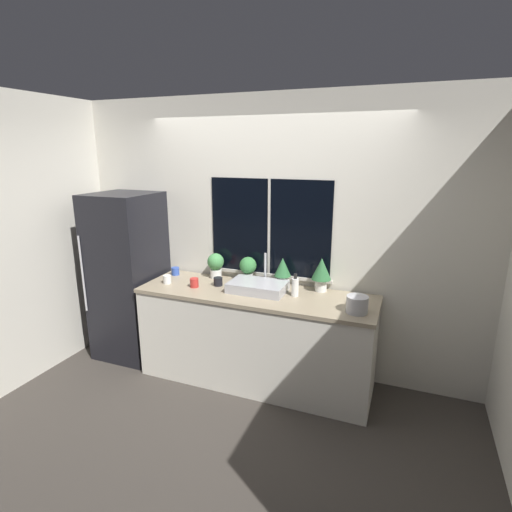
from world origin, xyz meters
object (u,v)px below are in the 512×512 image
(mug_red, at_px, (194,283))
(mug_black, at_px, (218,282))
(potted_plant_far_left, at_px, (216,264))
(mug_blue, at_px, (175,271))
(sink, at_px, (258,286))
(potted_plant_center_right, at_px, (283,271))
(potted_plant_center_left, at_px, (248,267))
(mug_white, at_px, (167,279))
(kettle, at_px, (357,304))
(soap_bottle, at_px, (295,287))
(potted_plant_far_right, at_px, (321,271))
(refrigerator, at_px, (128,276))

(mug_red, relative_size, mug_black, 1.03)
(potted_plant_far_left, height_order, mug_blue, potted_plant_far_left)
(sink, bearing_deg, potted_plant_center_right, 52.66)
(potted_plant_center_left, relative_size, mug_white, 3.07)
(potted_plant_center_right, xyz_separation_m, mug_black, (-0.59, -0.22, -0.11))
(potted_plant_center_right, height_order, mug_black, potted_plant_center_right)
(potted_plant_center_left, height_order, kettle, potted_plant_center_left)
(soap_bottle, height_order, mug_white, soap_bottle)
(potted_plant_center_right, distance_m, kettle, 0.86)
(potted_plant_center_left, bearing_deg, kettle, -19.63)
(mug_white, bearing_deg, potted_plant_center_left, 25.02)
(potted_plant_far_right, distance_m, mug_black, 1.00)
(mug_white, distance_m, mug_black, 0.51)
(mug_blue, bearing_deg, kettle, -9.77)
(potted_plant_far_left, relative_size, kettle, 1.47)
(refrigerator, relative_size, mug_blue, 21.28)
(sink, height_order, potted_plant_far_left, sink)
(sink, bearing_deg, potted_plant_far_right, 22.07)
(mug_red, height_order, mug_white, mug_red)
(potted_plant_center_left, xyz_separation_m, potted_plant_far_right, (0.74, 0.00, 0.04))
(soap_bottle, bearing_deg, mug_black, 179.76)
(potted_plant_far_right, relative_size, mug_red, 3.60)
(sink, xyz_separation_m, mug_black, (-0.42, 0.01, -0.00))
(potted_plant_center_left, bearing_deg, potted_plant_far_right, 0.00)
(sink, bearing_deg, soap_bottle, 0.38)
(soap_bottle, height_order, mug_blue, soap_bottle)
(potted_plant_far_right, xyz_separation_m, mug_blue, (-1.54, -0.07, -0.15))
(mug_black, bearing_deg, potted_plant_center_left, 43.65)
(mug_black, relative_size, mug_blue, 1.03)
(sink, xyz_separation_m, potted_plant_center_left, (-0.19, 0.22, 0.11))
(refrigerator, relative_size, mug_white, 21.16)
(sink, relative_size, potted_plant_center_left, 2.06)
(sink, distance_m, kettle, 0.95)
(kettle, bearing_deg, potted_plant_center_left, 160.37)
(potted_plant_center_left, distance_m, potted_plant_center_right, 0.36)
(potted_plant_far_right, relative_size, soap_bottle, 1.50)
(potted_plant_center_left, xyz_separation_m, potted_plant_center_right, (0.36, 0.00, 0.00))
(potted_plant_far_left, bearing_deg, potted_plant_center_right, 0.00)
(mug_blue, bearing_deg, potted_plant_far_left, 8.80)
(potted_plant_far_left, distance_m, kettle, 1.54)
(mug_white, bearing_deg, kettle, -1.92)
(potted_plant_far_right, height_order, mug_white, potted_plant_far_right)
(potted_plant_far_left, height_order, potted_plant_center_right, potted_plant_center_right)
(refrigerator, xyz_separation_m, potted_plant_far_right, (2.03, 0.22, 0.22))
(refrigerator, distance_m, mug_black, 1.07)
(potted_plant_center_right, height_order, mug_red, potted_plant_center_right)
(refrigerator, distance_m, mug_white, 0.59)
(potted_plant_far_right, xyz_separation_m, mug_black, (-0.96, -0.22, -0.15))
(potted_plant_far_right, relative_size, mug_black, 3.72)
(mug_white, relative_size, kettle, 0.47)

